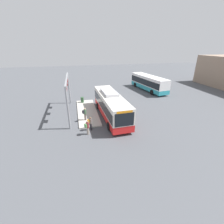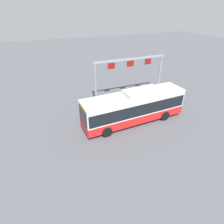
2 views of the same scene
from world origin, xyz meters
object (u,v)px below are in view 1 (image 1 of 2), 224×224
bus_main (111,104)px  person_waiting_near (87,127)px  person_boarding (90,123)px  trash_bin (82,100)px  bus_background_left (149,82)px  person_waiting_mid (85,114)px

bus_main → person_waiting_near: bearing=-44.0°
person_boarding → trash_bin: bearing=75.7°
person_waiting_near → bus_background_left: bearing=13.9°
bus_main → bus_background_left: bus_main is taller
person_waiting_mid → trash_bin: size_ratio=1.86×
bus_background_left → trash_bin: bearing=100.5°
person_boarding → bus_background_left: bearing=29.0°
bus_main → person_waiting_near: (3.99, -3.57, -0.92)m
bus_background_left → person_boarding: size_ratio=6.55×
bus_background_left → trash_bin: size_ratio=12.16×
person_boarding → person_waiting_mid: size_ratio=1.00×
bus_background_left → person_boarding: bearing=127.0°
bus_main → person_boarding: size_ratio=6.51×
bus_background_left → person_waiting_mid: (12.05, -14.67, -0.73)m
bus_main → person_boarding: bus_main is taller
bus_main → bus_background_left: size_ratio=0.99×
bus_background_left → person_waiting_mid: bus_background_left is taller
person_boarding → person_waiting_mid: person_waiting_mid is taller
bus_background_left → person_waiting_near: bus_background_left is taller
person_waiting_near → trash_bin: size_ratio=1.86×
bus_main → person_waiting_mid: bearing=-82.9°
bus_background_left → trash_bin: 15.52m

